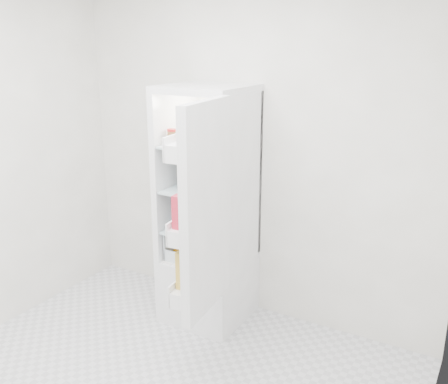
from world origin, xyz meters
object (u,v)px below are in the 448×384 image
Objects in this scene: refrigerator at (211,235)px; red_cabbage at (217,214)px; fridge_door at (203,213)px; mushroom_bowl at (192,217)px.

red_cabbage is (0.03, 0.04, 0.16)m from refrigerator.
refrigerator is 0.17m from red_cabbage.
refrigerator is 11.14× the size of red_cabbage.
fridge_door is (0.34, -0.64, 0.43)m from refrigerator.
fridge_door is at bearing -62.18° from refrigerator.
refrigerator is at bearing 3.84° from mushroom_bowl.
mushroom_bowl is at bearing -164.39° from red_cabbage.
fridge_door is (0.31, -0.68, 0.27)m from red_cabbage.
refrigerator is 1.38× the size of fridge_door.
red_cabbage is at bearing 58.70° from refrigerator.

